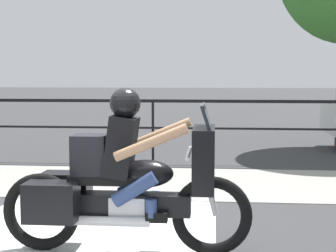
{
  "coord_description": "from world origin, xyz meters",
  "views": [
    {
      "loc": [
        1.16,
        -4.56,
        1.7
      ],
      "look_at": [
        0.65,
        1.22,
        1.12
      ],
      "focal_mm": 55.0,
      "sensor_mm": 36.0,
      "label": 1
    }
  ],
  "objects": [
    {
      "name": "sidewalk_band",
      "position": [
        0.0,
        3.4,
        0.01
      ],
      "size": [
        44.0,
        2.4,
        0.01
      ],
      "primitive_type": "cube",
      "color": "#99968E",
      "rests_on": "ground"
    },
    {
      "name": "fence_railing",
      "position": [
        0.0,
        5.23,
        0.96
      ],
      "size": [
        36.0,
        0.05,
        1.22
      ],
      "color": "black",
      "rests_on": "ground"
    },
    {
      "name": "motorcycle",
      "position": [
        0.33,
        0.17,
        0.7
      ],
      "size": [
        2.4,
        0.76,
        1.58
      ],
      "rotation": [
        0.0,
        0.0,
        -0.04
      ],
      "color": "black",
      "rests_on": "ground"
    }
  ]
}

